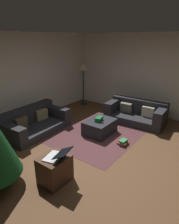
{
  "coord_description": "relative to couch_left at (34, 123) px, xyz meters",
  "views": [
    {
      "loc": [
        -3.16,
        -1.96,
        2.45
      ],
      "look_at": [
        0.44,
        0.73,
        0.75
      ],
      "focal_mm": 31.8,
      "sensor_mm": 36.0,
      "label": 1
    }
  ],
  "objects": [
    {
      "name": "gift_box",
      "position": [
        0.95,
        -1.53,
        0.18
      ],
      "size": [
        0.28,
        0.2,
        0.11
      ],
      "primitive_type": "cube",
      "rotation": [
        0.0,
        0.0,
        0.21
      ],
      "color": "#19662D",
      "rests_on": "ottoman"
    },
    {
      "name": "laptop",
      "position": [
        -1.07,
        -2.03,
        0.3
      ],
      "size": [
        0.46,
        0.51,
        0.2
      ],
      "color": "silver",
      "rests_on": "side_table"
    },
    {
      "name": "book_stack",
      "position": [
        0.81,
        -2.34,
        -0.19
      ],
      "size": [
        0.28,
        0.26,
        0.13
      ],
      "color": "#B7332D",
      "rests_on": "ground_plane"
    },
    {
      "name": "side_table",
      "position": [
        -1.09,
        -1.96,
        -0.0
      ],
      "size": [
        0.52,
        0.44,
        0.5
      ],
      "primitive_type": "cube",
      "color": "#4C3323",
      "rests_on": "ground_plane"
    },
    {
      "name": "rear_partition",
      "position": [
        0.09,
        0.89,
        1.05
      ],
      "size": [
        6.4,
        0.12,
        2.6
      ],
      "primitive_type": "cube",
      "color": "silver",
      "rests_on": "ground_plane"
    },
    {
      "name": "ottoman",
      "position": [
        0.97,
        -1.54,
        -0.06
      ],
      "size": [
        0.82,
        0.64,
        0.38
      ],
      "primitive_type": "cube",
      "color": "#26262B",
      "rests_on": "ground_plane"
    },
    {
      "name": "area_rug",
      "position": [
        0.97,
        -1.54,
        -0.25
      ],
      "size": [
        2.6,
        2.0,
        0.01
      ],
      "primitive_type": "cube",
      "color": "#502C2F",
      "rests_on": "ground_plane"
    },
    {
      "name": "couch_right",
      "position": [
        2.32,
        -1.98,
        0.02
      ],
      "size": [
        0.96,
        1.79,
        0.66
      ],
      "rotation": [
        0.0,
        0.0,
        1.64
      ],
      "color": "#26262B",
      "rests_on": "ground_plane"
    },
    {
      "name": "corner_lamp",
      "position": [
        2.7,
        0.39,
        1.08
      ],
      "size": [
        0.36,
        0.36,
        1.56
      ],
      "color": "black",
      "rests_on": "ground_plane"
    },
    {
      "name": "ground_plane",
      "position": [
        0.09,
        -2.25,
        -0.25
      ],
      "size": [
        6.4,
        6.4,
        0.0
      ],
      "primitive_type": "plane",
      "color": "brown"
    },
    {
      "name": "couch_left",
      "position": [
        0.0,
        0.0,
        0.0
      ],
      "size": [
        1.86,
        1.05,
        0.66
      ],
      "rotation": [
        0.0,
        0.0,
        3.2
      ],
      "color": "#26262B",
      "rests_on": "ground_plane"
    },
    {
      "name": "corner_partition",
      "position": [
        3.23,
        -2.25,
        1.05
      ],
      "size": [
        0.12,
        6.4,
        2.6
      ],
      "primitive_type": "cube",
      "color": "silver",
      "rests_on": "ground_plane"
    },
    {
      "name": "tv_remote",
      "position": [
        0.89,
        -1.63,
        0.14
      ],
      "size": [
        0.11,
        0.17,
        0.02
      ],
      "primitive_type": "cube",
      "rotation": [
        0.0,
        0.0,
        -0.43
      ],
      "color": "black",
      "rests_on": "ottoman"
    }
  ]
}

